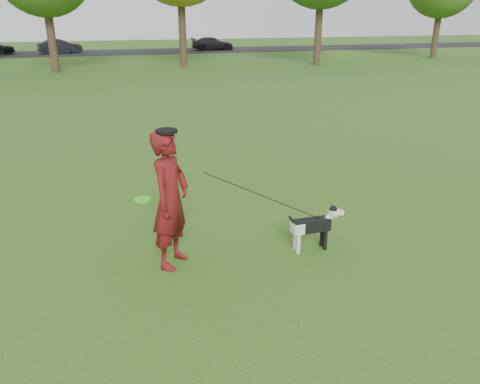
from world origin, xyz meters
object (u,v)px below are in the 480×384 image
object	(u,v)px
man	(170,200)
car_mid	(60,46)
dog	(316,224)
car_right	(212,44)

from	to	relation	value
man	car_mid	distance (m)	39.72
dog	car_right	xyz separation A→B (m)	(7.73, 39.71, 0.17)
car_mid	car_right	bearing A→B (deg)	-102.26
car_mid	car_right	size ratio (longest dim) A/B	0.92
man	car_right	size ratio (longest dim) A/B	0.49
car_right	man	bearing A→B (deg)	168.76
car_right	dog	bearing A→B (deg)	171.75
car_right	car_mid	bearing A→B (deg)	92.77
dog	car_mid	distance (m)	40.16
dog	man	bearing A→B (deg)	175.20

